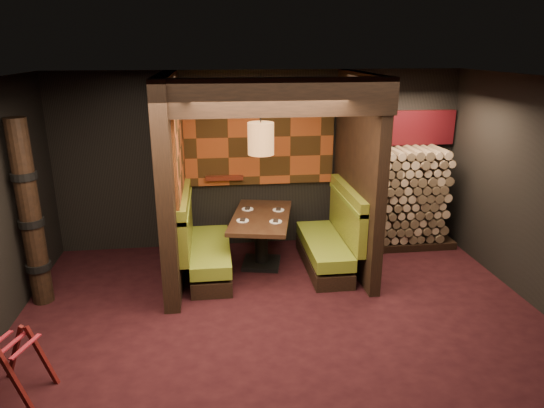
{
  "coord_description": "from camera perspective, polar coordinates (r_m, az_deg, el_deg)",
  "views": [
    {
      "loc": [
        -0.78,
        -4.89,
        3.19
      ],
      "look_at": [
        0.0,
        1.3,
        1.15
      ],
      "focal_mm": 32.0,
      "sensor_mm": 36.0,
      "label": 1
    }
  ],
  "objects": [
    {
      "name": "ceiling",
      "position": [
        4.97,
        1.94,
        14.29
      ],
      "size": [
        6.5,
        5.5,
        0.02
      ],
      "primitive_type": "cube",
      "color": "black",
      "rests_on": "ground"
    },
    {
      "name": "header_beam",
      "position": [
        5.67,
        0.52,
        12.43
      ],
      "size": [
        2.85,
        0.18,
        0.44
      ],
      "primitive_type": "cube",
      "color": "black",
      "rests_on": "partition_left"
    },
    {
      "name": "booth_bench_left",
      "position": [
        7.12,
        -8.1,
        -5.18
      ],
      "size": [
        0.68,
        1.6,
        1.14
      ],
      "color": "black",
      "rests_on": "floor"
    },
    {
      "name": "mosaic_header",
      "position": [
        8.27,
        14.84,
        8.65
      ],
      "size": [
        1.83,
        0.1,
        0.56
      ],
      "primitive_type": "cube",
      "color": "maroon",
      "rests_on": "wall_back"
    },
    {
      "name": "bay_front_post",
      "position": [
        7.4,
        10.11,
        4.02
      ],
      "size": [
        0.08,
        0.08,
        2.85
      ],
      "primitive_type": "cube",
      "color": "black",
      "rests_on": "floor"
    },
    {
      "name": "totem_column",
      "position": [
        6.71,
        -26.56,
        -1.24
      ],
      "size": [
        0.31,
        0.31,
        2.4
      ],
      "color": "black",
      "rests_on": "floor"
    },
    {
      "name": "firewood_stack",
      "position": [
        8.22,
        15.06,
        0.68
      ],
      "size": [
        1.73,
        0.7,
        1.64
      ],
      "color": "black",
      "rests_on": "floor"
    },
    {
      "name": "partition_right",
      "position": [
        7.14,
        10.02,
        3.5
      ],
      "size": [
        0.15,
        2.1,
        2.85
      ],
      "primitive_type": "cube",
      "color": "black",
      "rests_on": "floor"
    },
    {
      "name": "wall_front",
      "position": [
        2.88,
        10.88,
        -20.08
      ],
      "size": [
        6.5,
        0.02,
        2.85
      ],
      "primitive_type": "cube",
      "color": "black",
      "rests_on": "ground"
    },
    {
      "name": "pendant_lamp",
      "position": [
        6.83,
        -1.32,
        7.71
      ],
      "size": [
        0.37,
        0.37,
        1.12
      ],
      "color": "#A26A39",
      "rests_on": "ceiling"
    },
    {
      "name": "place_settings",
      "position": [
        7.17,
        -1.29,
        -1.28
      ],
      "size": [
        0.76,
        0.79,
        0.03
      ],
      "color": "white",
      "rests_on": "dining_table"
    },
    {
      "name": "wall_back",
      "position": [
        7.89,
        -1.34,
        5.16
      ],
      "size": [
        6.5,
        0.02,
        2.85
      ],
      "primitive_type": "cube",
      "color": "black",
      "rests_on": "ground"
    },
    {
      "name": "floor",
      "position": [
        5.9,
        1.64,
        -14.76
      ],
      "size": [
        6.5,
        5.5,
        0.02
      ],
      "primitive_type": "cube",
      "color": "black",
      "rests_on": "ground"
    },
    {
      "name": "booth_bench_right",
      "position": [
        7.32,
        6.93,
        -4.46
      ],
      "size": [
        0.68,
        1.6,
        1.14
      ],
      "color": "black",
      "rests_on": "floor"
    },
    {
      "name": "tapa_back_panel",
      "position": [
        7.76,
        -1.5,
        7.92
      ],
      "size": [
        2.4,
        0.06,
        1.55
      ],
      "primitive_type": "cube",
      "color": "#9D421B",
      "rests_on": "wall_back"
    },
    {
      "name": "luggage_rack",
      "position": [
        5.41,
        -28.03,
        -16.24
      ],
      "size": [
        0.71,
        0.59,
        0.66
      ],
      "color": "#410C0B",
      "rests_on": "floor"
    },
    {
      "name": "tapa_side_panel",
      "position": [
        6.87,
        -10.87,
        6.52
      ],
      "size": [
        0.04,
        1.85,
        1.45
      ],
      "primitive_type": "cube",
      "color": "#9D421B",
      "rests_on": "partition_left"
    },
    {
      "name": "dining_table",
      "position": [
        7.26,
        -1.28,
        -3.12
      ],
      "size": [
        1.12,
        1.66,
        0.8
      ],
      "color": "black",
      "rests_on": "floor"
    },
    {
      "name": "lacquer_shelf",
      "position": [
        7.81,
        -5.63,
        3.09
      ],
      "size": [
        0.6,
        0.12,
        0.07
      ],
      "primitive_type": "cube",
      "color": "#5B1E11",
      "rests_on": "wall_back"
    },
    {
      "name": "partition_left",
      "position": [
        6.8,
        -11.75,
        2.67
      ],
      "size": [
        0.2,
        2.2,
        2.85
      ],
      "primitive_type": "cube",
      "color": "black",
      "rests_on": "floor"
    }
  ]
}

